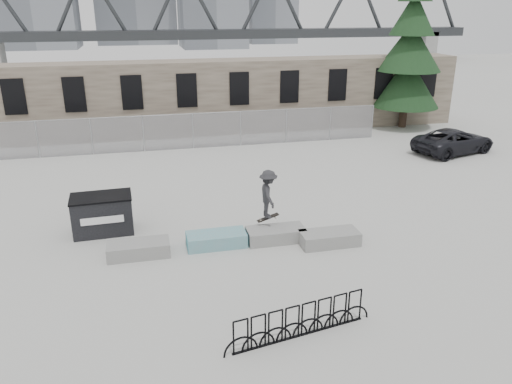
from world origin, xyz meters
TOP-DOWN VIEW (x-y plane):
  - ground at (0.00, 0.00)m, footprint 120.00×120.00m
  - stone_wall at (0.00, 16.24)m, footprint 36.00×2.58m
  - chainlink_fence at (-0.00, 12.50)m, footprint 22.06×0.06m
  - planter_far_left at (-3.23, -0.16)m, footprint 2.00×0.90m
  - planter_center_left at (-0.65, -0.04)m, footprint 2.00×0.90m
  - planter_center_right at (1.41, -0.12)m, footprint 2.00×0.90m
  - planter_offset at (3.12, -0.82)m, footprint 2.00×0.90m
  - dumpster at (-4.43, 1.99)m, footprint 2.16×1.38m
  - bike_rack at (0.58, -5.42)m, footprint 3.98×0.78m
  - spruce_tree at (14.28, 14.67)m, footprint 4.35×4.35m
  - truss_bridge at (10.00, 55.00)m, footprint 70.00×3.00m
  - suv at (13.90, 8.32)m, footprint 5.24×3.44m
  - skateboarder at (1.25, 0.35)m, footprint 0.81×1.12m

SIDE VIEW (x-z plane):
  - ground at x=0.00m, z-range 0.00..0.00m
  - planter_far_left at x=-3.23m, z-range 0.02..0.49m
  - planter_center_left at x=-0.65m, z-range 0.02..0.49m
  - planter_center_right at x=1.41m, z-range 0.02..0.49m
  - planter_offset at x=3.12m, z-range 0.02..0.49m
  - bike_rack at x=0.58m, z-range -0.01..0.89m
  - suv at x=13.90m, z-range 0.00..1.34m
  - dumpster at x=-4.43m, z-range 0.01..1.40m
  - chainlink_fence at x=0.00m, z-range 0.03..2.05m
  - skateboarder at x=1.25m, z-range 0.64..2.49m
  - stone_wall at x=0.00m, z-range 0.01..4.51m
  - truss_bridge at x=10.00m, z-range -0.77..9.03m
  - spruce_tree at x=14.28m, z-range -0.87..10.63m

